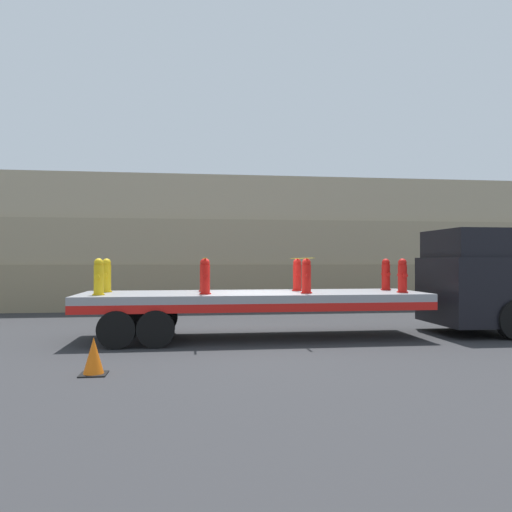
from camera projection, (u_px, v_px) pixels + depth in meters
The scene contains 15 objects.
ground_plane at pixel (254, 338), 13.07m from camera, with size 120.00×120.00×0.00m, color #2D2D30.
rock_cliff at pixel (229, 243), 22.01m from camera, with size 60.00×3.30×5.61m.
truck_cab at pixel (477, 281), 13.89m from camera, with size 2.35×2.64×2.89m.
flatbed_trailer at pixel (236, 301), 13.02m from camera, with size 8.90×2.65×1.20m.
fire_hydrant_yellow_near_0 at pixel (99, 277), 12.04m from camera, with size 0.29×0.44×0.89m.
fire_hydrant_yellow_far_0 at pixel (107, 276), 13.15m from camera, with size 0.29×0.44×0.89m.
fire_hydrant_red_near_1 at pixel (205, 277), 12.37m from camera, with size 0.29×0.44×0.89m.
fire_hydrant_red_far_1 at pixel (204, 275), 13.48m from camera, with size 0.29×0.44×0.89m.
fire_hydrant_red_near_2 at pixel (306, 276), 12.70m from camera, with size 0.29×0.44×0.89m.
fire_hydrant_red_far_2 at pixel (297, 275), 13.81m from camera, with size 0.29×0.44×0.89m.
fire_hydrant_red_near_3 at pixel (402, 276), 13.02m from camera, with size 0.29×0.44×0.89m.
fire_hydrant_red_far_3 at pixel (386, 275), 14.14m from camera, with size 0.29×0.44×0.89m.
cargo_strap_rear at pixel (205, 258), 12.93m from camera, with size 0.05×2.75×0.01m.
cargo_strap_middle at pixel (302, 258), 13.26m from camera, with size 0.05×2.75×0.01m.
traffic_cone at pixel (94, 356), 8.85m from camera, with size 0.47×0.47×0.67m.
Camera 1 is at (-1.62, -12.99, 2.02)m, focal length 35.00 mm.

